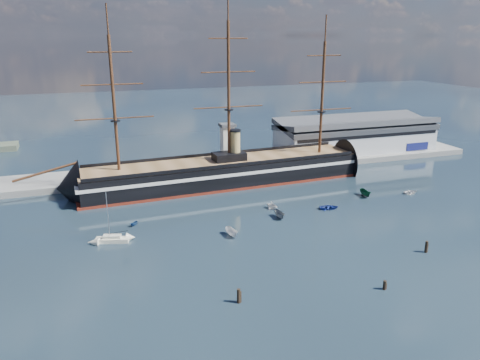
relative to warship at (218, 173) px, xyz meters
name	(u,v)px	position (x,y,z in m)	size (l,w,h in m)	color
ground	(252,204)	(4.22, -20.00, -4.04)	(600.00, 600.00, 0.00)	black
quay	(244,168)	(14.22, 16.00, -4.04)	(180.00, 18.00, 2.00)	slate
warehouse	(355,135)	(62.22, 20.00, 3.95)	(63.00, 21.00, 11.60)	#B7BABC
quay_tower	(227,145)	(7.22, 13.00, 5.72)	(5.00, 5.00, 15.00)	silver
warship	(218,173)	(0.00, 0.00, 0.00)	(113.27, 20.71, 53.94)	black
sailboat	(112,239)	(-35.28, -33.74, -3.27)	(7.88, 4.34, 12.11)	beige
motorboat_a	(232,236)	(-8.19, -39.53, -4.04)	(5.77, 2.12, 2.31)	silver
motorboat_b	(329,209)	(22.63, -30.91, -4.04)	(3.27, 1.31, 1.53)	navy
motorboat_c	(280,218)	(7.19, -32.61, -4.04)	(5.71, 2.10, 2.29)	#585F66
motorboat_d	(272,209)	(7.89, -25.60, -4.04)	(6.15, 2.66, 2.25)	silver
motorboat_e	(411,193)	(52.58, -27.17, -4.04)	(2.81, 1.12, 1.31)	silver
motorboat_f	(365,196)	(38.01, -25.01, -4.04)	(6.09, 2.23, 2.43)	#0E3A27
motorboat_g	(134,226)	(-29.37, -25.71, -4.04)	(3.03, 1.11, 1.21)	navy
piling_near_left	(239,303)	(-15.91, -67.48, -4.04)	(0.64, 0.64, 3.44)	black
piling_near_mid	(384,289)	(11.39, -72.00, -4.04)	(0.64, 0.64, 2.55)	black
piling_near_right	(426,252)	(29.46, -61.61, -4.04)	(0.64, 0.64, 3.38)	black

